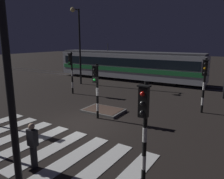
# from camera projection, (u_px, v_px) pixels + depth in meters

# --- Properties ---
(ground_plane) EXTENTS (120.00, 120.00, 0.00)m
(ground_plane) POSITION_uv_depth(u_px,v_px,m) (84.00, 124.00, 12.15)
(ground_plane) COLOR black
(rail_near) EXTENTS (80.00, 0.12, 0.03)m
(rail_near) POSITION_uv_depth(u_px,v_px,m) (160.00, 85.00, 22.78)
(rail_near) COLOR #59595E
(rail_near) RESTS_ON ground
(rail_far) EXTENTS (80.00, 0.12, 0.03)m
(rail_far) POSITION_uv_depth(u_px,v_px,m) (164.00, 82.00, 23.99)
(rail_far) COLOR #59595E
(rail_far) RESTS_ON ground
(crosswalk_zebra) EXTENTS (9.48, 4.47, 0.02)m
(crosswalk_zebra) POSITION_uv_depth(u_px,v_px,m) (40.00, 146.00, 9.54)
(crosswalk_zebra) COLOR silver
(crosswalk_zebra) RESTS_ON ground
(traffic_island) EXTENTS (2.50, 1.72, 0.18)m
(traffic_island) POSITION_uv_depth(u_px,v_px,m) (103.00, 111.00, 14.14)
(traffic_island) COLOR slate
(traffic_island) RESTS_ON ground
(traffic_light_median_centre) EXTENTS (0.36, 0.42, 3.22)m
(traffic_light_median_centre) POSITION_uv_depth(u_px,v_px,m) (96.00, 83.00, 12.47)
(traffic_light_median_centre) COLOR black
(traffic_light_median_centre) RESTS_ON ground
(traffic_light_corner_far_right) EXTENTS (0.36, 0.42, 3.45)m
(traffic_light_corner_far_right) POSITION_uv_depth(u_px,v_px,m) (204.00, 77.00, 13.45)
(traffic_light_corner_far_right) COLOR black
(traffic_light_corner_far_right) RESTS_ON ground
(traffic_light_corner_far_left) EXTENTS (0.36, 0.42, 3.55)m
(traffic_light_corner_far_left) POSITION_uv_depth(u_px,v_px,m) (71.00, 67.00, 18.43)
(traffic_light_corner_far_left) COLOR black
(traffic_light_corner_far_left) RESTS_ON ground
(traffic_light_corner_near_right) EXTENTS (0.36, 0.42, 3.33)m
(traffic_light_corner_near_right) POSITION_uv_depth(u_px,v_px,m) (144.00, 119.00, 6.60)
(traffic_light_corner_near_right) COLOR black
(traffic_light_corner_near_right) RESTS_ON ground
(street_lamp_trackside_left) EXTENTS (0.44, 1.21, 7.54)m
(street_lamp_trackside_left) POSITION_uv_depth(u_px,v_px,m) (78.00, 38.00, 21.97)
(street_lamp_trackside_left) COLOR black
(street_lamp_trackside_left) RESTS_ON ground
(tram) EXTENTS (17.31, 2.58, 4.15)m
(tram) POSITION_uv_depth(u_px,v_px,m) (127.00, 65.00, 25.10)
(tram) COLOR silver
(tram) RESTS_ON ground
(pedestrian_waiting_at_kerb) EXTENTS (0.36, 0.24, 1.71)m
(pedestrian_waiting_at_kerb) POSITION_uv_depth(u_px,v_px,m) (33.00, 146.00, 7.74)
(pedestrian_waiting_at_kerb) COLOR black
(pedestrian_waiting_at_kerb) RESTS_ON ground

